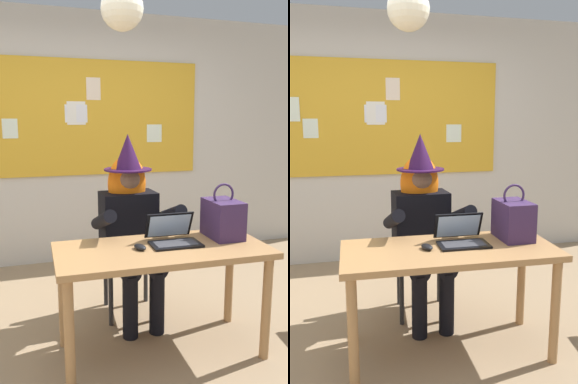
# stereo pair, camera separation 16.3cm
# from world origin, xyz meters

# --- Properties ---
(ground_plane) EXTENTS (24.00, 24.00, 0.00)m
(ground_plane) POSITION_xyz_m (0.00, 0.00, 0.00)
(ground_plane) COLOR #937A5B
(wall_back_bulletin) EXTENTS (6.22, 2.16, 2.64)m
(wall_back_bulletin) POSITION_xyz_m (-0.00, 1.96, 1.33)
(wall_back_bulletin) COLOR beige
(wall_back_bulletin) RESTS_ON ground
(desk_main) EXTENTS (1.38, 0.65, 0.73)m
(desk_main) POSITION_xyz_m (0.13, -0.01, 0.62)
(desk_main) COLOR #A37547
(desk_main) RESTS_ON ground
(chair_at_desk) EXTENTS (0.46, 0.46, 0.91)m
(chair_at_desk) POSITION_xyz_m (0.07, 0.66, 0.51)
(chair_at_desk) COLOR #4C1E19
(chair_at_desk) RESTS_ON ground
(person_costumed) EXTENTS (0.60, 0.65, 1.43)m
(person_costumed) POSITION_xyz_m (0.07, 0.53, 0.80)
(person_costumed) COLOR black
(person_costumed) RESTS_ON ground
(laptop) EXTENTS (0.33, 0.28, 0.19)m
(laptop) POSITION_xyz_m (0.23, 0.05, 0.77)
(laptop) COLOR black
(laptop) RESTS_ON desk_main
(computer_mouse) EXTENTS (0.09, 0.12, 0.03)m
(computer_mouse) POSITION_xyz_m (-0.02, -0.02, 0.74)
(computer_mouse) COLOR black
(computer_mouse) RESTS_ON desk_main
(handbag) EXTENTS (0.20, 0.30, 0.38)m
(handbag) POSITION_xyz_m (0.60, 0.08, 0.86)
(handbag) COLOR #38234C
(handbag) RESTS_ON desk_main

